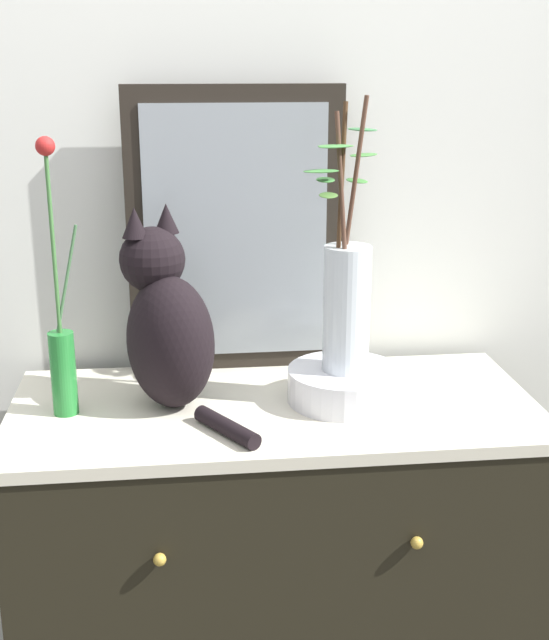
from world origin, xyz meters
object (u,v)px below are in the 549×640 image
sideboard (275,579)px  vase_glass_clear (347,299)px  mirror_leaning (236,232)px  cat_sitting (167,324)px  vase_slim_green (61,347)px  bowl_porcelain (345,385)px

sideboard → vase_glass_clear: size_ratio=1.98×
mirror_leaning → cat_sitting: 0.29m
sideboard → vase_slim_green: size_ratio=1.98×
vase_slim_green → cat_sitting: bearing=6.9°
mirror_leaning → vase_glass_clear: 0.32m
vase_slim_green → bowl_porcelain: size_ratio=2.31×
bowl_porcelain → cat_sitting: bearing=175.7°
bowl_porcelain → vase_glass_clear: (-0.00, 0.00, 0.18)m
sideboard → vase_slim_green: 0.70m
mirror_leaning → bowl_porcelain: (0.21, -0.23, -0.28)m
sideboard → bowl_porcelain: size_ratio=4.58×
sideboard → vase_slim_green: bearing=-179.9°
mirror_leaning → vase_glass_clear: mirror_leaning is taller
sideboard → cat_sitting: (-0.21, 0.02, 0.59)m
vase_slim_green → bowl_porcelain: vase_slim_green is taller
sideboard → mirror_leaning: mirror_leaning is taller
sideboard → cat_sitting: cat_sitting is taller
sideboard → mirror_leaning: 0.77m
vase_slim_green → bowl_porcelain: 0.57m
cat_sitting → vase_glass_clear: (0.36, -0.03, 0.05)m
mirror_leaning → bowl_porcelain: 0.42m
vase_glass_clear → cat_sitting: bearing=175.8°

